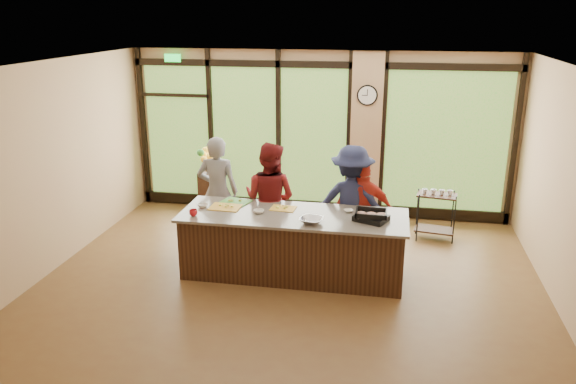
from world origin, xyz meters
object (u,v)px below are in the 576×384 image
at_px(flower_stand, 212,192).
at_px(cook_left, 218,192).
at_px(roasting_pan, 371,218).
at_px(bar_cart, 436,209).
at_px(island_base, 293,245).
at_px(cook_right, 352,203).

bearing_deg(flower_stand, cook_left, -48.30).
distance_m(cook_left, roasting_pan, 2.64).
bearing_deg(bar_cart, roasting_pan, -110.82).
relative_size(island_base, roasting_pan, 7.34).
relative_size(cook_left, bar_cart, 2.07).
bearing_deg(flower_stand, island_base, -29.98).
xyz_separation_m(island_base, cook_left, (-1.38, 0.87, 0.46)).
height_order(island_base, cook_right, cook_right).
xyz_separation_m(cook_right, flower_stand, (-2.73, 1.59, -0.50)).
relative_size(cook_left, roasting_pan, 4.25).
xyz_separation_m(roasting_pan, bar_cart, (1.00, 1.78, -0.44)).
height_order(roasting_pan, flower_stand, roasting_pan).
bearing_deg(bar_cart, island_base, -131.98).
bearing_deg(cook_left, cook_right, 172.59).
height_order(cook_left, flower_stand, cook_left).
bearing_deg(roasting_pan, cook_right, 135.62).
xyz_separation_m(cook_left, cook_right, (2.14, -0.13, -0.01)).
bearing_deg(roasting_pan, flower_stand, 165.49).
relative_size(island_base, flower_stand, 4.03).
bearing_deg(cook_left, flower_stand, -72.14).
distance_m(island_base, roasting_pan, 1.21).
height_order(roasting_pan, bar_cart, roasting_pan).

